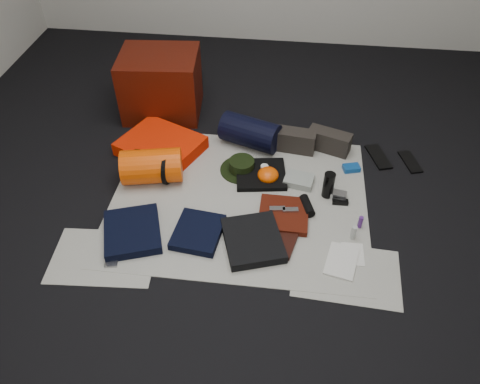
# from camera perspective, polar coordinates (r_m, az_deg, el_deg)

# --- Properties ---
(floor) EXTENTS (4.50, 4.50, 0.02)m
(floor) POSITION_cam_1_polar(r_m,az_deg,el_deg) (2.97, -0.11, -1.06)
(floor) COLOR black
(floor) RESTS_ON ground
(newspaper_mat) EXTENTS (1.60, 1.30, 0.01)m
(newspaper_mat) POSITION_cam_1_polar(r_m,az_deg,el_deg) (2.97, -0.11, -0.88)
(newspaper_mat) COLOR beige
(newspaper_mat) RESTS_ON floor
(newspaper_sheet_front_left) EXTENTS (0.61, 0.44, 0.00)m
(newspaper_sheet_front_left) POSITION_cam_1_polar(r_m,az_deg,el_deg) (2.76, -16.25, -7.59)
(newspaper_sheet_front_left) COLOR beige
(newspaper_sheet_front_left) RESTS_ON floor
(newspaper_sheet_front_right) EXTENTS (0.60, 0.43, 0.00)m
(newspaper_sheet_front_right) POSITION_cam_1_polar(r_m,az_deg,el_deg) (2.65, 12.81, -9.61)
(newspaper_sheet_front_right) COLOR beige
(newspaper_sheet_front_right) RESTS_ON floor
(red_cabinet) EXTENTS (0.61, 0.52, 0.47)m
(red_cabinet) POSITION_cam_1_polar(r_m,az_deg,el_deg) (3.67, -9.59, 12.83)
(red_cabinet) COLOR #490F05
(red_cabinet) RESTS_ON floor
(sleeping_pad) EXTENTS (0.65, 0.61, 0.09)m
(sleeping_pad) POSITION_cam_1_polar(r_m,az_deg,el_deg) (3.34, -9.62, 5.58)
(sleeping_pad) COLOR #F52302
(sleeping_pad) RESTS_ON newspaper_mat
(stuff_sack) EXTENTS (0.42, 0.30, 0.23)m
(stuff_sack) POSITION_cam_1_polar(r_m,az_deg,el_deg) (3.08, -10.70, 3.11)
(stuff_sack) COLOR #E94803
(stuff_sack) RESTS_ON newspaper_mat
(sack_strap_left) EXTENTS (0.02, 0.22, 0.22)m
(sack_strap_left) POSITION_cam_1_polar(r_m,az_deg,el_deg) (3.11, -12.46, 3.16)
(sack_strap_left) COLOR black
(sack_strap_left) RESTS_ON newspaper_mat
(sack_strap_right) EXTENTS (0.03, 0.22, 0.22)m
(sack_strap_right) POSITION_cam_1_polar(r_m,az_deg,el_deg) (3.06, -8.89, 2.91)
(sack_strap_right) COLOR black
(sack_strap_right) RESTS_ON newspaper_mat
(navy_duffel) EXTENTS (0.46, 0.34, 0.21)m
(navy_duffel) POSITION_cam_1_polar(r_m,az_deg,el_deg) (3.32, 1.24, 7.29)
(navy_duffel) COLOR black
(navy_duffel) RESTS_ON newspaper_mat
(boonie_brim) EXTENTS (0.38, 0.38, 0.01)m
(boonie_brim) POSITION_cam_1_polar(r_m,az_deg,el_deg) (3.17, 0.21, 2.75)
(boonie_brim) COLOR black
(boonie_brim) RESTS_ON newspaper_mat
(boonie_crown) EXTENTS (0.17, 0.17, 0.07)m
(boonie_crown) POSITION_cam_1_polar(r_m,az_deg,el_deg) (3.14, 0.21, 3.32)
(boonie_crown) COLOR black
(boonie_crown) RESTS_ON boonie_brim
(hiking_boot_left) EXTENTS (0.32, 0.15, 0.15)m
(hiking_boot_left) POSITION_cam_1_polar(r_m,az_deg,el_deg) (3.32, 6.51, 6.29)
(hiking_boot_left) COLOR #2C2722
(hiking_boot_left) RESTS_ON newspaper_mat
(hiking_boot_right) EXTENTS (0.32, 0.21, 0.15)m
(hiking_boot_right) POSITION_cam_1_polar(r_m,az_deg,el_deg) (3.35, 10.79, 6.13)
(hiking_boot_right) COLOR #2C2722
(hiking_boot_right) RESTS_ON newspaper_mat
(flip_flop_left) EXTENTS (0.18, 0.28, 0.01)m
(flip_flop_left) POSITION_cam_1_polar(r_m,az_deg,el_deg) (3.41, 16.52, 4.13)
(flip_flop_left) COLOR black
(flip_flop_left) RESTS_ON floor
(flip_flop_right) EXTENTS (0.15, 0.25, 0.01)m
(flip_flop_right) POSITION_cam_1_polar(r_m,az_deg,el_deg) (3.44, 20.04, 3.48)
(flip_flop_right) COLOR black
(flip_flop_right) RESTS_ON floor
(trousers_navy_a) EXTENTS (0.42, 0.45, 0.06)m
(trousers_navy_a) POSITION_cam_1_polar(r_m,az_deg,el_deg) (2.81, -12.98, -4.74)
(trousers_navy_a) COLOR black
(trousers_navy_a) RESTS_ON newspaper_mat
(trousers_navy_b) EXTENTS (0.30, 0.33, 0.05)m
(trousers_navy_b) POSITION_cam_1_polar(r_m,az_deg,el_deg) (2.75, -5.14, -4.89)
(trousers_navy_b) COLOR black
(trousers_navy_b) RESTS_ON newspaper_mat
(trousers_charcoal) EXTENTS (0.41, 0.44, 0.06)m
(trousers_charcoal) POSITION_cam_1_polar(r_m,az_deg,el_deg) (2.69, 1.58, -5.88)
(trousers_charcoal) COLOR black
(trousers_charcoal) RESTS_ON newspaper_mat
(black_tshirt) EXTENTS (0.37, 0.35, 0.03)m
(black_tshirt) POSITION_cam_1_polar(r_m,az_deg,el_deg) (3.11, 2.57, 2.16)
(black_tshirt) COLOR black
(black_tshirt) RESTS_ON newspaper_mat
(red_shirt) EXTENTS (0.30, 0.30, 0.04)m
(red_shirt) POSITION_cam_1_polar(r_m,az_deg,el_deg) (2.85, 5.32, -2.77)
(red_shirt) COLOR #491308
(red_shirt) RESTS_ON newspaper_mat
(orange_stuff_sack) EXTENTS (0.18, 0.18, 0.09)m
(orange_stuff_sack) POSITION_cam_1_polar(r_m,az_deg,el_deg) (3.07, 3.44, 2.09)
(orange_stuff_sack) COLOR #E94803
(orange_stuff_sack) RESTS_ON newspaper_mat
(first_aid_pouch) EXTENTS (0.21, 0.17, 0.05)m
(first_aid_pouch) POSITION_cam_1_polar(r_m,az_deg,el_deg) (3.08, 7.19, 1.44)
(first_aid_pouch) COLOR gray
(first_aid_pouch) RESTS_ON newspaper_mat
(water_bottle) EXTENTS (0.09, 0.09, 0.18)m
(water_bottle) POSITION_cam_1_polar(r_m,az_deg,el_deg) (2.98, 10.74, 0.85)
(water_bottle) COLOR black
(water_bottle) RESTS_ON newspaper_mat
(speaker) EXTENTS (0.10, 0.16, 0.06)m
(speaker) POSITION_cam_1_polar(r_m,az_deg,el_deg) (2.91, 8.17, -1.67)
(speaker) COLOR black
(speaker) RESTS_ON newspaper_mat
(compact_camera) EXTENTS (0.11, 0.08, 0.04)m
(compact_camera) POSITION_cam_1_polar(r_m,az_deg,el_deg) (3.03, 11.89, -0.34)
(compact_camera) COLOR #A0A0A4
(compact_camera) RESTS_ON newspaper_mat
(cyan_case) EXTENTS (0.12, 0.10, 0.03)m
(cyan_case) POSITION_cam_1_polar(r_m,az_deg,el_deg) (3.25, 13.42, 2.86)
(cyan_case) COLOR navy
(cyan_case) RESTS_ON newspaper_mat
(toiletry_purple) EXTENTS (0.04, 0.04, 0.08)m
(toiletry_purple) POSITION_cam_1_polar(r_m,az_deg,el_deg) (2.86, 14.46, -3.57)
(toiletry_purple) COLOR #4F2373
(toiletry_purple) RESTS_ON newspaper_mat
(toiletry_clear) EXTENTS (0.03, 0.03, 0.09)m
(toiletry_clear) POSITION_cam_1_polar(r_m,az_deg,el_deg) (2.78, 13.68, -4.82)
(toiletry_clear) COLOR #A4A8A4
(toiletry_clear) RESTS_ON newspaper_mat
(paperback_book) EXTENTS (0.17, 0.22, 0.03)m
(paperback_book) POSITION_cam_1_polar(r_m,az_deg,el_deg) (2.70, 5.33, -6.34)
(paperback_book) COLOR black
(paperback_book) RESTS_ON newspaper_mat
(map_booklet) EXTENTS (0.21, 0.27, 0.01)m
(map_booklet) POSITION_cam_1_polar(r_m,az_deg,el_deg) (2.68, 12.28, -8.23)
(map_booklet) COLOR silver
(map_booklet) RESTS_ON newspaper_mat
(map_printout) EXTENTS (0.13, 0.16, 0.01)m
(map_printout) POSITION_cam_1_polar(r_m,az_deg,el_deg) (2.73, 13.55, -7.37)
(map_printout) COLOR silver
(map_printout) RESTS_ON newspaper_mat
(sunglasses) EXTENTS (0.10, 0.04, 0.02)m
(sunglasses) POSITION_cam_1_polar(r_m,az_deg,el_deg) (2.99, 12.12, -1.19)
(sunglasses) COLOR black
(sunglasses) RESTS_ON newspaper_mat
(key_cluster) EXTENTS (0.08, 0.08, 0.01)m
(key_cluster) POSITION_cam_1_polar(r_m,az_deg,el_deg) (2.72, -15.38, -8.25)
(key_cluster) COLOR #A0A0A4
(key_cluster) RESTS_ON newspaper_mat
(tape_roll) EXTENTS (0.05, 0.05, 0.04)m
(tape_roll) POSITION_cam_1_polar(r_m,az_deg,el_deg) (3.11, 3.00, 2.96)
(tape_roll) COLOR silver
(tape_roll) RESTS_ON black_tshirt
(energy_bar_a) EXTENTS (0.10, 0.05, 0.01)m
(energy_bar_a) POSITION_cam_1_polar(r_m,az_deg,el_deg) (2.85, 4.57, -2.04)
(energy_bar_a) COLOR #A0A0A4
(energy_bar_a) RESTS_ON red_shirt
(energy_bar_b) EXTENTS (0.10, 0.05, 0.01)m
(energy_bar_b) POSITION_cam_1_polar(r_m,az_deg,el_deg) (2.85, 6.17, -2.18)
(energy_bar_b) COLOR #A0A0A4
(energy_bar_b) RESTS_ON red_shirt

